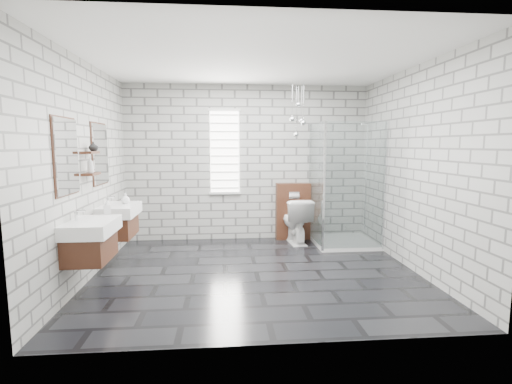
{
  "coord_description": "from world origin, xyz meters",
  "views": [
    {
      "loc": [
        -0.4,
        -4.71,
        1.67
      ],
      "look_at": [
        0.03,
        0.35,
        1.02
      ],
      "focal_mm": 26.0,
      "sensor_mm": 36.0,
      "label": 1
    }
  ],
  "objects": [
    {
      "name": "floor",
      "position": [
        0.0,
        0.0,
        -0.01
      ],
      "size": [
        4.2,
        3.6,
        0.02
      ],
      "primitive_type": "cube",
      "color": "black",
      "rests_on": "ground"
    },
    {
      "name": "ceiling",
      "position": [
        0.0,
        0.0,
        2.71
      ],
      "size": [
        4.2,
        3.6,
        0.02
      ],
      "primitive_type": "cube",
      "color": "white",
      "rests_on": "wall_back"
    },
    {
      "name": "wall_back",
      "position": [
        0.0,
        1.81,
        1.35
      ],
      "size": [
        4.2,
        0.02,
        2.7
      ],
      "primitive_type": "cube",
      "color": "#A7A6A1",
      "rests_on": "floor"
    },
    {
      "name": "wall_front",
      "position": [
        0.0,
        -1.81,
        1.35
      ],
      "size": [
        4.2,
        0.02,
        2.7
      ],
      "primitive_type": "cube",
      "color": "#A7A6A1",
      "rests_on": "floor"
    },
    {
      "name": "wall_left",
      "position": [
        -2.11,
        0.0,
        1.35
      ],
      "size": [
        0.02,
        3.6,
        2.7
      ],
      "primitive_type": "cube",
      "color": "#A7A6A1",
      "rests_on": "floor"
    },
    {
      "name": "wall_right",
      "position": [
        2.11,
        0.0,
        1.35
      ],
      "size": [
        0.02,
        3.6,
        2.7
      ],
      "primitive_type": "cube",
      "color": "#A7A6A1",
      "rests_on": "floor"
    },
    {
      "name": "vanity_left",
      "position": [
        -1.91,
        -0.6,
        0.76
      ],
      "size": [
        0.47,
        0.7,
        1.57
      ],
      "color": "#482516",
      "rests_on": "wall_left"
    },
    {
      "name": "vanity_right",
      "position": [
        -1.91,
        0.49,
        0.76
      ],
      "size": [
        0.47,
        0.7,
        1.57
      ],
      "color": "#482516",
      "rests_on": "wall_left"
    },
    {
      "name": "shelf_lower",
      "position": [
        -2.03,
        -0.05,
        1.32
      ],
      "size": [
        0.14,
        0.3,
        0.03
      ],
      "primitive_type": "cube",
      "color": "#482516",
      "rests_on": "wall_left"
    },
    {
      "name": "shelf_upper",
      "position": [
        -2.03,
        -0.05,
        1.58
      ],
      "size": [
        0.14,
        0.3,
        0.03
      ],
      "primitive_type": "cube",
      "color": "#482516",
      "rests_on": "wall_left"
    },
    {
      "name": "window",
      "position": [
        -0.4,
        1.78,
        1.55
      ],
      "size": [
        0.56,
        0.05,
        1.48
      ],
      "color": "white",
      "rests_on": "wall_back"
    },
    {
      "name": "cistern_panel",
      "position": [
        0.8,
        1.7,
        0.5
      ],
      "size": [
        0.6,
        0.2,
        1.0
      ],
      "primitive_type": "cube",
      "color": "#482516",
      "rests_on": "floor"
    },
    {
      "name": "flush_plate",
      "position": [
        0.8,
        1.6,
        0.8
      ],
      "size": [
        0.18,
        0.01,
        0.12
      ],
      "primitive_type": "cube",
      "color": "silver",
      "rests_on": "cistern_panel"
    },
    {
      "name": "shower_enclosure",
      "position": [
        1.5,
        1.18,
        0.5
      ],
      "size": [
        1.0,
        1.0,
        2.03
      ],
      "color": "white",
      "rests_on": "floor"
    },
    {
      "name": "pendant_cluster",
      "position": [
        0.81,
        1.37,
        2.08
      ],
      "size": [
        0.28,
        0.22,
        0.9
      ],
      "color": "silver",
      "rests_on": "ceiling"
    },
    {
      "name": "toilet",
      "position": [
        0.8,
        1.45,
        0.39
      ],
      "size": [
        0.5,
        0.79,
        0.77
      ],
      "primitive_type": "imported",
      "rotation": [
        0.0,
        0.0,
        3.24
      ],
      "color": "white",
      "rests_on": "floor"
    },
    {
      "name": "soap_bottle_a",
      "position": [
        -1.81,
        -0.21,
        0.93
      ],
      "size": [
        0.1,
        0.1,
        0.17
      ],
      "primitive_type": "imported",
      "rotation": [
        0.0,
        0.0,
        0.36
      ],
      "color": "#B2B2B2",
      "rests_on": "vanity_left"
    },
    {
      "name": "soap_bottle_b",
      "position": [
        -1.8,
        0.58,
        0.92
      ],
      "size": [
        0.15,
        0.15,
        0.15
      ],
      "primitive_type": "imported",
      "rotation": [
        0.0,
        0.0,
        0.32
      ],
      "color": "#B2B2B2",
      "rests_on": "vanity_right"
    },
    {
      "name": "soap_bottle_c",
      "position": [
        -2.02,
        -0.08,
        1.43
      ],
      "size": [
        0.08,
        0.08,
        0.2
      ],
      "primitive_type": "imported",
      "rotation": [
        0.0,
        0.0,
        0.01
      ],
      "color": "#B2B2B2",
      "rests_on": "shelf_lower"
    },
    {
      "name": "vase",
      "position": [
        -2.02,
        0.06,
        1.65
      ],
      "size": [
        0.13,
        0.13,
        0.12
      ],
      "primitive_type": "imported",
      "rotation": [
        0.0,
        0.0,
        0.2
      ],
      "color": "#B2B2B2",
      "rests_on": "shelf_upper"
    }
  ]
}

